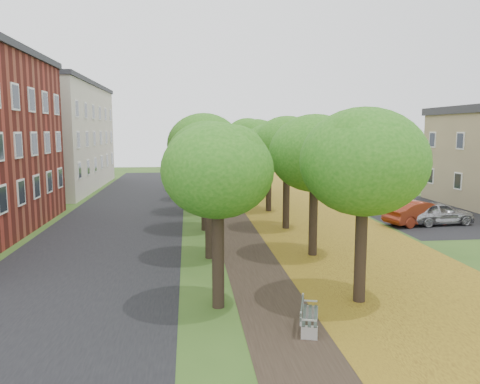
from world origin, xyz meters
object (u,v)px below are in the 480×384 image
object	(u,v)px
bench	(308,315)
car_silver	(438,213)
car_red	(420,213)
car_white	(373,197)
car_grey	(387,199)

from	to	relation	value
bench	car_silver	size ratio (longest dim) A/B	0.40
car_red	car_white	size ratio (longest dim) A/B	0.88
car_grey	bench	bearing A→B (deg)	130.19
bench	car_grey	bearing A→B (deg)	-12.95
bench	car_red	bearing A→B (deg)	-21.02
car_silver	car_grey	world-z (taller)	car_silver
car_silver	car_white	size ratio (longest dim) A/B	0.83
car_grey	car_silver	bearing A→B (deg)	164.43
bench	car_white	world-z (taller)	car_white
car_silver	car_white	distance (m)	7.43
car_grey	car_white	distance (m)	1.22
car_white	car_silver	bearing A→B (deg)	179.60
car_silver	car_grey	xyz separation A→B (m)	(-0.57, 6.27, -0.04)
car_grey	car_white	xyz separation A→B (m)	(-0.60, 1.06, 0.03)
bench	car_grey	world-z (taller)	car_grey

